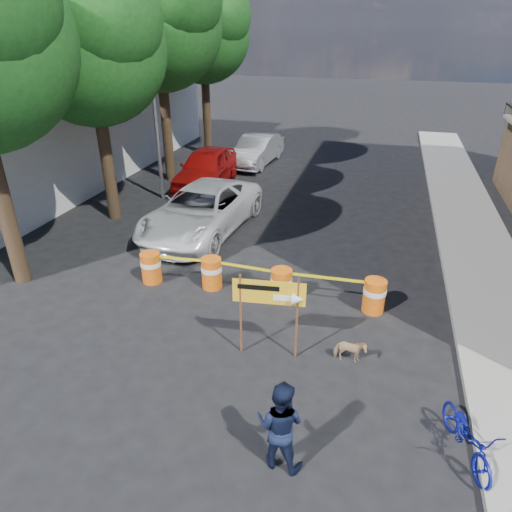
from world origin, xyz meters
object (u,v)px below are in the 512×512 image
Objects in this scene: pedestrian at (280,425)px; suv_white at (202,210)px; barrel_far_left at (151,267)px; barrel_far_right at (374,295)px; barrel_mid_right at (281,284)px; barrel_mid_left at (212,272)px; bicycle at (473,419)px; detour_sign at (279,299)px; dog at (350,351)px; sedan_silver at (257,150)px; sedan_red at (206,168)px.

pedestrian is 9.91m from suv_white.
barrel_far_right is at bearing 1.52° from barrel_far_left.
barrel_mid_left is at bearing 177.27° from barrel_mid_right.
barrel_far_right is 0.53× the size of bicycle.
barrel_far_left is 1.00× the size of barrel_mid_left.
barrel_mid_left is at bearing 5.16° from barrel_far_left.
detour_sign is 4.14m from bicycle.
sedan_silver is at bearing 18.60° from dog.
bicycle reaches higher than barrel_far_right.
bicycle and sedan_red have the same top height.
barrel_far_right is 7.08m from suv_white.
barrel_far_left is 8.79m from sedan_red.
barrel_mid_left is 4.59m from dog.
barrel_mid_right is 0.53× the size of pedestrian.
sedan_silver is at bearing 100.28° from detour_sign.
barrel_far_left is 0.18× the size of sedan_red.
suv_white is 9.07m from sedan_silver.
barrel_mid_right is 2.41m from barrel_far_right.
detour_sign is at bearing -27.73° from barrel_far_left.
barrel_far_left is 6.21m from barrel_far_right.
pedestrian is 18.50m from sedan_silver.
barrel_mid_left is 7.42m from bicycle.
pedestrian is at bearing -55.84° from suv_white.
pedestrian is at bearing -77.47° from barrel_mid_right.
bicycle reaches higher than barrel_mid_right.
sedan_red is (-6.57, 13.59, -0.00)m from pedestrian.
barrel_far_left is 1.30× the size of dog.
pedestrian reaches higher than bicycle.
barrel_mid_left and barrel_far_right have the same top height.
sedan_silver reaches higher than barrel_far_right.
detour_sign is 0.34× the size of suv_white.
sedan_silver is at bearing 97.52° from bicycle.
barrel_mid_right is at bearing -71.15° from pedestrian.
detour_sign is 1.97m from dog.
sedan_silver is (-6.24, 14.79, 0.46)m from dog.
detour_sign reaches higher than sedan_silver.
sedan_silver reaches higher than barrel_far_left.
barrel_far_left is at bearing -178.48° from barrel_far_right.
barrel_mid_right is at bearing -66.87° from sedan_silver.
barrel_mid_left is 9.15m from sedan_red.
suv_white is at bearing 116.63° from bicycle.
barrel_far_right is 1.30× the size of dog.
pedestrian is (0.67, -2.73, -0.62)m from detour_sign.
barrel_far_left is 8.88m from bicycle.
barrel_far_right is 0.15× the size of suv_white.
bicycle is (3.03, 1.00, -0.00)m from pedestrian.
dog is (1.57, 0.20, -1.18)m from detour_sign.
suv_white reaches higher than dog.
pedestrian is 15.09m from sedan_red.
pedestrian is at bearing -58.56° from barrel_mid_left.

